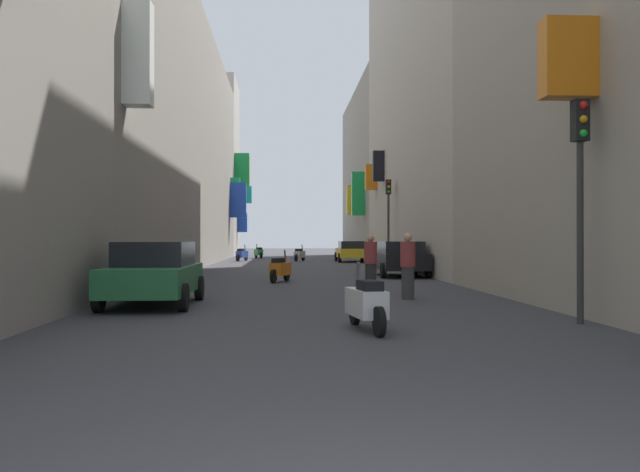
% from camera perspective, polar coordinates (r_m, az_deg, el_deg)
% --- Properties ---
extents(ground_plane, '(140.00, 140.00, 0.00)m').
position_cam_1_polar(ground_plane, '(33.06, -1.94, -2.89)').
color(ground_plane, '#38383D').
extents(building_left_mid_a, '(7.28, 39.41, 13.84)m').
position_cam_1_polar(building_left_mid_a, '(37.45, -14.50, 8.04)').
color(building_left_mid_a, gray).
rests_on(building_left_mid_a, ground).
extents(building_left_mid_b, '(7.29, 6.98, 15.80)m').
position_cam_1_polar(building_left_mid_b, '(60.30, -10.13, 5.82)').
color(building_left_mid_b, '#B2A899').
rests_on(building_left_mid_b, ground).
extents(building_right_mid_a, '(6.71, 21.62, 21.14)m').
position_cam_1_polar(building_right_mid_a, '(34.91, 11.78, 14.77)').
color(building_right_mid_a, '#B2A899').
rests_on(building_right_mid_a, ground).
extents(building_right_mid_b, '(6.93, 19.63, 13.48)m').
position_cam_1_polar(building_right_mid_b, '(54.15, 6.11, 5.28)').
color(building_right_mid_b, gray).
rests_on(building_right_mid_b, ground).
extents(parked_car_black, '(1.95, 4.10, 1.42)m').
position_cam_1_polar(parked_car_black, '(26.78, 7.00, -1.90)').
color(parked_car_black, black).
rests_on(parked_car_black, ground).
extents(parked_car_yellow, '(1.95, 4.26, 1.37)m').
position_cam_1_polar(parked_car_yellow, '(43.21, 2.74, -1.30)').
color(parked_car_yellow, gold).
rests_on(parked_car_yellow, ground).
extents(parked_car_green, '(1.94, 3.94, 1.46)m').
position_cam_1_polar(parked_car_green, '(15.51, -14.31, -3.08)').
color(parked_car_green, '#236638').
rests_on(parked_car_green, ground).
extents(scooter_blue, '(0.79, 1.87, 1.13)m').
position_cam_1_polar(scooter_blue, '(44.91, -6.84, -1.60)').
color(scooter_blue, '#2D4CAD').
rests_on(scooter_blue, ground).
extents(scooter_silver, '(0.82, 1.85, 1.13)m').
position_cam_1_polar(scooter_silver, '(44.42, -1.80, -1.62)').
color(scooter_silver, '#ADADB2').
rests_on(scooter_silver, ground).
extents(scooter_green, '(0.77, 1.76, 1.13)m').
position_cam_1_polar(scooter_green, '(51.21, -5.40, -1.43)').
color(scooter_green, '#287F3D').
rests_on(scooter_green, ground).
extents(scooter_orange, '(0.79, 1.84, 1.13)m').
position_cam_1_polar(scooter_orange, '(23.13, -3.51, -2.89)').
color(scooter_orange, orange).
rests_on(scooter_orange, ground).
extents(scooter_white, '(0.61, 1.98, 1.13)m').
position_cam_1_polar(scooter_white, '(10.97, 4.07, -5.86)').
color(scooter_white, silver).
rests_on(scooter_white, ground).
extents(pedestrian_crossing, '(0.52, 0.52, 1.69)m').
position_cam_1_polar(pedestrian_crossing, '(16.64, 7.69, -2.63)').
color(pedestrian_crossing, '#373737').
rests_on(pedestrian_crossing, ground).
extents(pedestrian_near_left, '(0.48, 0.48, 1.67)m').
position_cam_1_polar(pedestrian_near_left, '(18.95, 4.45, -2.37)').
color(pedestrian_near_left, '#2A2A2A').
rests_on(pedestrian_near_left, ground).
extents(traffic_light_near_corner, '(0.26, 0.34, 4.54)m').
position_cam_1_polar(traffic_light_near_corner, '(33.33, 6.00, 2.42)').
color(traffic_light_near_corner, '#2D2D2D').
rests_on(traffic_light_near_corner, ground).
extents(traffic_light_far_corner, '(0.26, 0.34, 4.04)m').
position_cam_1_polar(traffic_light_far_corner, '(12.69, 21.80, 5.34)').
color(traffic_light_far_corner, '#2D2D2D').
rests_on(traffic_light_far_corner, ground).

